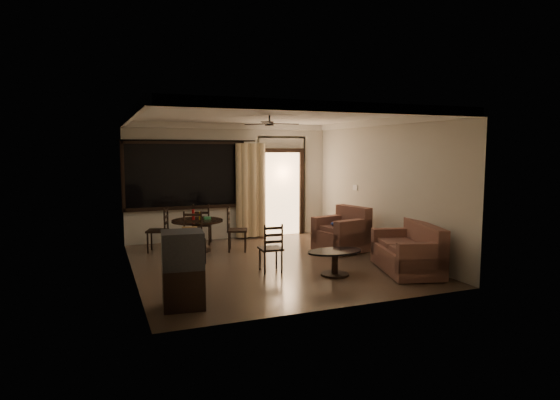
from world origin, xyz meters
name	(u,v)px	position (x,y,z in m)	size (l,w,h in m)	color
ground	(270,263)	(0.00, 0.00, 0.00)	(5.50, 5.50, 0.00)	#7F6651
room_shell	(267,165)	(0.59, 1.77, 1.83)	(5.50, 6.70, 5.50)	beige
dining_table	(198,226)	(-1.07, 1.56, 0.54)	(1.09, 1.09, 0.90)	black
dining_chair_west	(158,239)	(-1.86, 1.83, 0.28)	(0.54, 0.54, 0.95)	black
dining_chair_east	(237,238)	(-0.28, 1.28, 0.28)	(0.54, 0.54, 0.95)	black
dining_chair_south	(192,245)	(-1.35, 0.75, 0.31)	(0.54, 0.57, 0.95)	black
dining_chair_north	(202,232)	(-0.81, 2.29, 0.28)	(0.54, 0.54, 0.95)	black
tv_cabinet	(183,269)	(-1.98, -1.94, 0.54)	(0.61, 0.55, 1.07)	black
sofa	(410,253)	(2.11, -1.50, 0.34)	(1.25, 1.75, 0.85)	#40221E
armchair	(343,233)	(1.84, 0.44, 0.38)	(1.11, 1.11, 0.93)	#40221E
coffee_table	(335,259)	(0.75, -1.23, 0.29)	(0.99, 0.60, 0.44)	black
side_chair	(271,257)	(-0.20, -0.60, 0.26)	(0.41, 0.41, 0.88)	black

